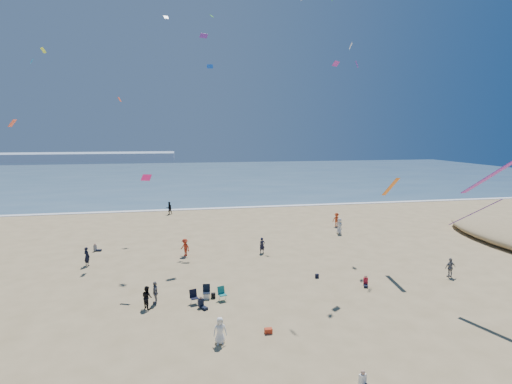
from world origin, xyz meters
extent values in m
plane|color=tan|center=(0.00, 0.00, 0.00)|extent=(220.00, 220.00, 0.00)
cube|color=#476B84|center=(0.00, 95.00, 0.03)|extent=(220.00, 100.00, 0.06)
cube|color=white|center=(0.00, 45.00, 0.04)|extent=(220.00, 1.20, 0.08)
cube|color=#7A8EA8|center=(-60.00, 170.00, 1.60)|extent=(110.00, 20.00, 3.20)
imported|color=gray|center=(-4.76, 10.21, 0.80)|extent=(0.40, 0.95, 1.61)
imported|color=black|center=(5.02, 20.40, 0.79)|extent=(0.65, 0.51, 1.58)
imported|color=white|center=(-0.86, 3.97, 0.78)|extent=(0.78, 0.53, 1.56)
imported|color=#AD2D18|center=(-2.53, 20.96, 0.85)|extent=(1.21, 1.25, 1.71)
imported|color=silver|center=(15.57, 26.17, 0.95)|extent=(0.64, 0.95, 1.90)
imported|color=black|center=(-4.50, 41.85, 0.93)|extent=(1.11, 1.01, 1.86)
imported|color=gray|center=(18.97, 10.90, 0.82)|extent=(0.97, 0.44, 1.64)
imported|color=black|center=(-11.26, 19.66, 0.87)|extent=(0.75, 0.72, 1.73)
imported|color=black|center=(-5.27, 9.53, 0.79)|extent=(0.94, 0.97, 1.57)
imported|color=#C3401B|center=(16.75, 29.87, 0.88)|extent=(1.17, 0.70, 1.77)
cube|color=silver|center=(-1.21, 10.27, 0.20)|extent=(0.35, 0.20, 0.40)
cube|color=black|center=(-0.70, 10.35, 0.19)|extent=(0.30, 0.22, 0.38)
cube|color=red|center=(2.09, 4.59, 0.15)|extent=(0.45, 0.30, 0.30)
cube|color=black|center=(8.06, 12.80, 0.17)|extent=(0.28, 0.18, 0.34)
cube|color=white|center=(-3.99, 37.99, 26.61)|extent=(0.68, 0.70, 0.48)
cube|color=#1091C4|center=(-15.73, 23.41, 18.30)|extent=(0.46, 0.61, 0.41)
cube|color=#FF451B|center=(-13.66, 12.17, 12.51)|extent=(0.45, 0.85, 0.48)
cube|color=#E11855|center=(-5.41, 14.68, 8.43)|extent=(0.86, 0.70, 0.45)
cube|color=green|center=(1.35, 31.92, 25.39)|extent=(0.54, 0.55, 0.29)
cube|color=#0A3EC3|center=(0.77, 28.35, 19.12)|extent=(0.69, 0.23, 0.42)
cube|color=#BFE431|center=(-15.23, 25.28, 19.63)|extent=(0.61, 0.61, 0.47)
cube|color=white|center=(15.78, 25.09, 21.23)|extent=(0.54, 0.66, 0.68)
cube|color=#882389|center=(10.41, 15.83, 17.68)|extent=(0.82, 0.73, 0.39)
cube|color=#4B1E8E|center=(-0.03, 25.61, 21.69)|extent=(0.90, 0.64, 0.39)
cube|color=#FD400E|center=(-8.46, 24.77, 15.14)|extent=(0.25, 0.85, 0.42)
cube|color=#632B9A|center=(14.61, 20.87, 18.58)|extent=(0.43, 0.63, 0.65)
cube|color=#58238E|center=(16.41, 5.64, 6.60)|extent=(0.35, 3.14, 2.21)
cube|color=orange|center=(15.03, 14.09, 7.24)|extent=(0.35, 2.64, 1.87)
cube|color=purple|center=(12.14, -0.45, 9.87)|extent=(0.35, 3.30, 2.33)
camera|label=1|loc=(-2.88, -17.22, 11.85)|focal=28.00mm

